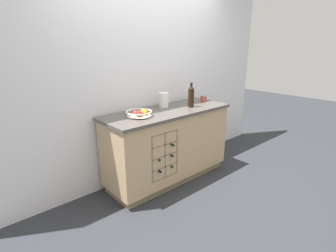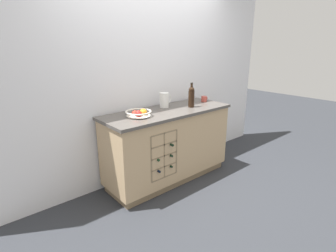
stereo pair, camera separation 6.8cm
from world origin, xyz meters
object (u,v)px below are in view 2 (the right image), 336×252
white_pitcher (164,100)px  ceramic_mug (204,99)px  fruit_bowl (139,113)px  standing_wine_bottle (191,96)px

white_pitcher → ceramic_mug: 0.65m
white_pitcher → ceramic_mug: bearing=-9.0°
white_pitcher → ceramic_mug: (0.64, -0.10, -0.06)m
fruit_bowl → standing_wine_bottle: bearing=-4.1°
ceramic_mug → fruit_bowl: bearing=-177.1°
white_pitcher → ceramic_mug: size_ratio=1.71×
ceramic_mug → white_pitcher: bearing=171.0°
ceramic_mug → standing_wine_bottle: (-0.37, -0.11, 0.10)m
white_pitcher → standing_wine_bottle: 0.35m
fruit_bowl → ceramic_mug: fruit_bowl is taller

